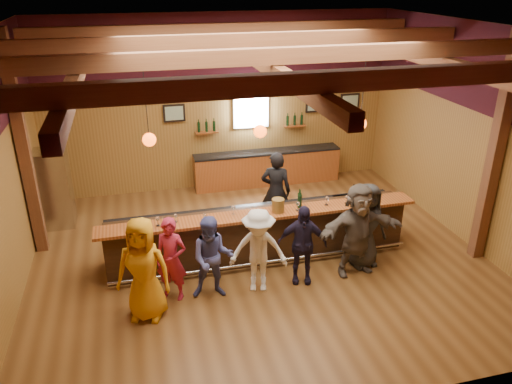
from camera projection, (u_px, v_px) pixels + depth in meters
The scene contains 27 objects.
room at pixel (259, 103), 8.98m from camera, with size 9.04×9.00×4.52m.
bar_counter at pixel (259, 232), 10.16m from camera, with size 6.30×1.07×1.11m.
back_bar_cabinet at pixel (267, 167), 13.60m from camera, with size 4.00×0.52×0.95m.
window at pixel (251, 110), 13.07m from camera, with size 0.95×0.09×0.95m.
framed_pictures at pixel (283, 106), 13.24m from camera, with size 5.35×0.05×0.45m.
wine_shelves at pixel (252, 126), 13.19m from camera, with size 3.00×0.18×0.30m.
pendant_lights at pixel (260, 131), 9.13m from camera, with size 4.24×0.24×1.37m.
stainless_fridge at pixel (55, 189), 11.23m from camera, with size 0.70×0.70×1.80m, color silver.
customer_orange at pixel (143, 269), 8.16m from camera, with size 0.90×0.58×1.84m, color orange.
customer_redvest at pixel (171, 259), 8.70m from camera, with size 0.57×0.37×1.56m, color maroon.
customer_denim at pixel (212, 258), 8.74m from camera, with size 0.76×0.59×1.57m, color #4B5196.
customer_white at pixel (258, 251), 8.92m from camera, with size 1.04×0.60×1.62m, color white.
customer_navy at pixel (302, 244), 9.18m from camera, with size 0.92×0.38×1.56m, color black.
customer_brown at pixel (357, 230), 9.40m from camera, with size 1.71×0.55×1.85m, color #5C524A.
customer_dark at pixel (366, 225), 9.68m from camera, with size 0.85×0.55×1.73m, color #27272A.
bartender at pixel (276, 191), 11.05m from camera, with size 0.67×0.44×1.83m, color black.
ice_bucket at pixel (278, 205), 9.64m from camera, with size 0.24×0.24×0.26m, color brown.
bottle_a at pixel (300, 201), 9.79m from camera, with size 0.08×0.08×0.37m.
bottle_b at pixel (299, 199), 9.89m from camera, with size 0.08×0.08×0.35m.
glass_a at pixel (136, 223), 8.98m from camera, with size 0.08×0.08×0.17m.
glass_b at pixel (157, 219), 9.09m from camera, with size 0.08×0.08×0.19m.
glass_c at pixel (176, 216), 9.24m from camera, with size 0.07×0.07×0.17m.
glass_d at pixel (205, 216), 9.25m from camera, with size 0.07×0.07×0.17m.
glass_e at pixel (233, 208), 9.52m from camera, with size 0.08×0.08×0.19m.
glass_f at pixel (298, 204), 9.68m from camera, with size 0.08×0.08×0.19m.
glass_g at pixel (327, 199), 9.91m from camera, with size 0.08×0.08×0.18m.
glass_h at pixel (347, 198), 9.98m from camera, with size 0.08×0.08×0.17m.
Camera 1 is at (-2.27, -8.50, 5.40)m, focal length 35.00 mm.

